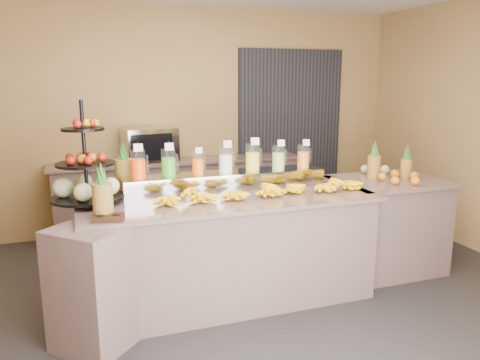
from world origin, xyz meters
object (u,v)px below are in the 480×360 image
banana_heap (264,188)px  oven_warmer (149,145)px  right_fruit_pile (394,173)px  fruit_stand (91,177)px  pitcher_tray (226,180)px  condiment_caddy (109,218)px

banana_heap → oven_warmer: size_ratio=3.04×
right_fruit_pile → banana_heap: bearing=-174.8°
fruit_stand → pitcher_tray: bearing=-3.1°
pitcher_tray → oven_warmer: 1.73m
right_fruit_pile → oven_warmer: bearing=138.3°
banana_heap → oven_warmer: bearing=108.2°
pitcher_tray → right_fruit_pile: right_fruit_pile is taller
oven_warmer → banana_heap: bearing=-79.6°
oven_warmer → pitcher_tray: bearing=-83.5°
banana_heap → fruit_stand: (-1.40, 0.23, 0.15)m
pitcher_tray → right_fruit_pile: (1.68, -0.21, -0.00)m
condiment_caddy → oven_warmer: oven_warmer is taller
pitcher_tray → oven_warmer: size_ratio=3.02×
condiment_caddy → right_fruit_pile: right_fruit_pile is taller
fruit_stand → oven_warmer: 1.93m
pitcher_tray → oven_warmer: oven_warmer is taller
banana_heap → right_fruit_pile: (1.45, 0.13, 0.01)m
banana_heap → right_fruit_pile: bearing=5.2°
oven_warmer → fruit_stand: bearing=-120.4°
fruit_stand → condiment_caddy: bearing=-89.6°
fruit_stand → oven_warmer: (0.74, 1.78, -0.01)m
pitcher_tray → condiment_caddy: bearing=-149.0°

